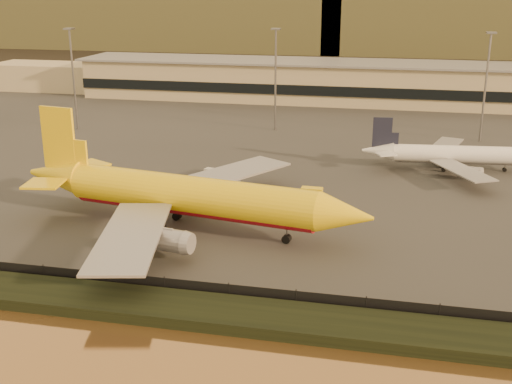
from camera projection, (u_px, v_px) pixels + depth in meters
ground at (239, 258)px, 88.48m from camera, size 900.00×900.00×0.00m
embankment at (203, 312)px, 72.48m from camera, size 320.00×7.00×1.40m
tarmac at (321, 120)px, 176.70m from camera, size 320.00×220.00×0.20m
perimeter_fence at (213, 291)px, 76.01m from camera, size 300.00×0.05×2.20m
terminal_building at (288, 81)px, 206.12m from camera, size 202.00×25.00×12.60m
apron_light_masts at (376, 74)px, 150.25m from camera, size 152.20×12.20×25.40m
dhl_cargo_jet at (186, 196)px, 97.09m from camera, size 57.67×55.84×17.25m
white_narrowbody_jet at (453, 155)px, 128.39m from camera, size 36.36×35.30×10.44m
gse_vehicle_yellow at (312, 192)px, 112.80m from camera, size 3.78×1.80×1.68m
gse_vehicle_white at (213, 173)px, 124.62m from camera, size 3.70×2.39×1.54m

